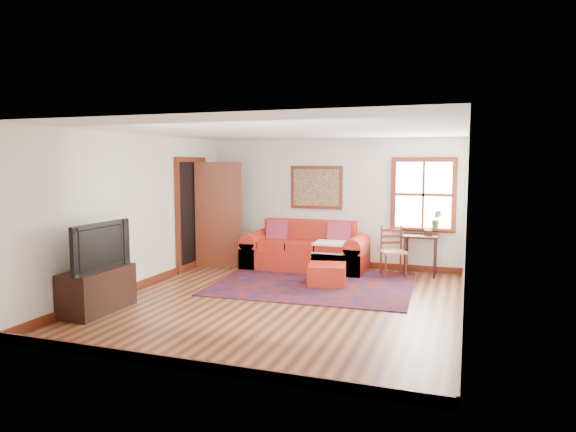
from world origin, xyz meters
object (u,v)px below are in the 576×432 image
at_px(side_table, 421,242).
at_px(ladder_back_chair, 393,249).
at_px(red_leather_sofa, 306,253).
at_px(media_cabinet, 98,290).
at_px(red_ottoman, 327,275).

xyz_separation_m(side_table, ladder_back_chair, (-0.47, -0.22, -0.13)).
xyz_separation_m(red_leather_sofa, ladder_back_chair, (1.66, -0.09, 0.19)).
distance_m(side_table, media_cabinet, 5.51).
bearing_deg(red_ottoman, ladder_back_chair, 37.04).
bearing_deg(red_ottoman, media_cabinet, -147.03).
distance_m(side_table, ladder_back_chair, 0.53).
relative_size(red_leather_sofa, red_ottoman, 3.82).
height_order(side_table, media_cabinet, side_table).
xyz_separation_m(red_ottoman, media_cabinet, (-2.58, -2.52, 0.12)).
distance_m(red_leather_sofa, side_table, 2.16).
bearing_deg(media_cabinet, red_ottoman, 44.26).
bearing_deg(media_cabinet, ladder_back_chair, 45.41).
relative_size(red_leather_sofa, ladder_back_chair, 2.58).
xyz_separation_m(red_ottoman, side_table, (1.41, 1.27, 0.44)).
bearing_deg(media_cabinet, red_leather_sofa, 63.07).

